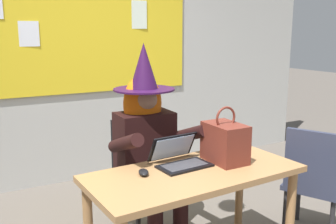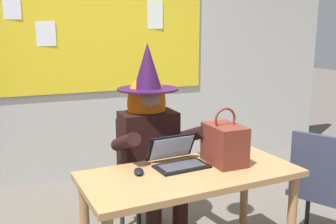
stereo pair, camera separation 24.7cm
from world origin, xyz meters
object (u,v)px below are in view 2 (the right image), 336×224
(desk_main, at_px, (191,186))
(laptop, at_px, (178,159))
(computer_mouse, at_px, (139,171))
(person_costumed, at_px, (151,136))
(handbag, at_px, (224,144))
(chair_at_desk, at_px, (145,169))
(chair_extra_corner, at_px, (321,184))

(desk_main, bearing_deg, laptop, 100.48)
(computer_mouse, bearing_deg, laptop, 26.79)
(computer_mouse, bearing_deg, person_costumed, 77.31)
(person_costumed, xyz_separation_m, handbag, (0.33, -0.50, 0.04))
(desk_main, xyz_separation_m, chair_at_desk, (-0.06, 0.67, -0.10))
(chair_at_desk, bearing_deg, computer_mouse, -27.91)
(desk_main, relative_size, person_costumed, 0.93)
(chair_at_desk, height_order, handbag, handbag)
(person_costumed, bearing_deg, desk_main, 6.52)
(laptop, bearing_deg, handbag, -20.59)
(handbag, distance_m, chair_extra_corner, 0.84)
(desk_main, distance_m, chair_extra_corner, 1.04)
(desk_main, bearing_deg, chair_extra_corner, -3.75)
(computer_mouse, distance_m, chair_extra_corner, 1.37)
(person_costumed, distance_m, computer_mouse, 0.54)
(person_costumed, distance_m, handbag, 0.60)
(handbag, bearing_deg, desk_main, -169.09)
(laptop, xyz_separation_m, computer_mouse, (-0.29, -0.05, -0.03))
(computer_mouse, bearing_deg, chair_extra_corner, 9.73)
(desk_main, xyz_separation_m, chair_extra_corner, (1.03, -0.07, -0.13))
(person_costumed, height_order, laptop, person_costumed)
(chair_at_desk, relative_size, chair_extra_corner, 1.03)
(computer_mouse, relative_size, chair_extra_corner, 0.12)
(computer_mouse, relative_size, handbag, 0.28)
(desk_main, xyz_separation_m, handbag, (0.27, 0.05, 0.23))
(chair_extra_corner, bearing_deg, desk_main, 150.21)
(person_costumed, xyz_separation_m, laptop, (0.03, -0.41, -0.05))
(person_costumed, xyz_separation_m, computer_mouse, (-0.26, -0.47, -0.08))
(laptop, distance_m, chair_extra_corner, 1.10)
(person_costumed, height_order, computer_mouse, person_costumed)
(desk_main, xyz_separation_m, computer_mouse, (-0.31, 0.09, 0.12))
(person_costumed, relative_size, handbag, 3.96)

